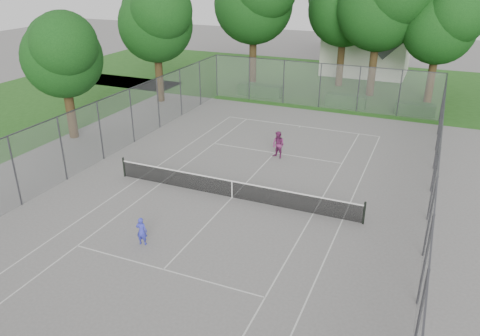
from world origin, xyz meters
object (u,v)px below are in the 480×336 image
at_px(tennis_net, 232,188).
at_px(girl_player, 142,231).
at_px(woman_player, 278,145).
at_px(house, 368,33).

height_order(tennis_net, girl_player, girl_player).
distance_m(tennis_net, woman_player, 5.80).
bearing_deg(girl_player, house, -106.06).
xyz_separation_m(girl_player, woman_player, (2.13, 11.00, 0.19)).
xyz_separation_m(tennis_net, woman_player, (0.41, 5.78, 0.30)).
xyz_separation_m(tennis_net, girl_player, (-1.72, -5.22, 0.11)).
relative_size(house, woman_player, 6.28).
bearing_deg(house, woman_player, -91.91).
distance_m(house, woman_player, 25.47).
bearing_deg(woman_player, girl_player, -80.56).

